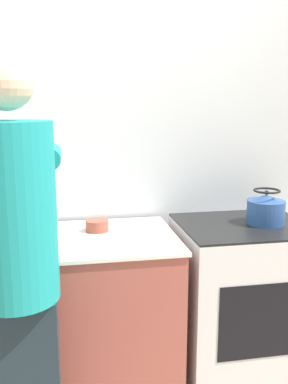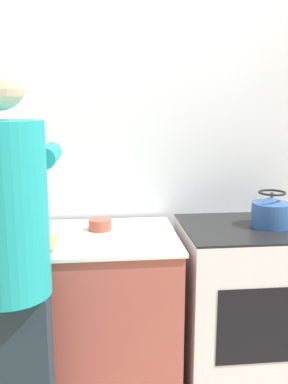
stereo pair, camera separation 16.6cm
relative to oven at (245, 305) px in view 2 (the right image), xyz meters
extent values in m
cube|color=silver|center=(-0.83, 0.42, 0.84)|extent=(8.00, 0.05, 2.60)
cube|color=#9E4C42|center=(-1.21, 0.03, -0.03)|extent=(1.61, 0.65, 0.87)
cube|color=silver|center=(-1.21, 0.03, 0.42)|extent=(1.63, 0.68, 0.02)
cube|color=silver|center=(0.00, 0.00, -0.01)|extent=(0.71, 0.60, 0.91)
cube|color=black|center=(0.00, 0.00, 0.46)|extent=(0.71, 0.60, 0.01)
cube|color=black|center=(0.00, -0.30, 0.04)|extent=(0.50, 0.01, 0.40)
cylinder|color=teal|center=(-1.16, -0.51, 0.71)|extent=(0.32, 0.32, 0.69)
cylinder|color=teal|center=(-1.02, -0.22, 0.89)|extent=(0.09, 0.30, 0.09)
cube|color=#A87A4C|center=(-1.21, -0.10, 0.44)|extent=(0.38, 0.26, 0.02)
cube|color=silver|center=(-1.15, -0.14, 0.45)|extent=(0.12, 0.08, 0.01)
cube|color=black|center=(-1.24, -0.10, 0.45)|extent=(0.07, 0.06, 0.01)
cylinder|color=#284C8C|center=(0.11, -0.01, 0.53)|extent=(0.21, 0.21, 0.13)
cone|color=#284C8C|center=(0.11, -0.01, 0.61)|extent=(0.17, 0.17, 0.03)
sphere|color=black|center=(0.11, -0.01, 0.64)|extent=(0.02, 0.02, 0.02)
torus|color=black|center=(0.11, -0.01, 0.65)|extent=(0.15, 0.15, 0.01)
cylinder|color=#9E4738|center=(-0.80, 0.13, 0.46)|extent=(0.13, 0.13, 0.06)
camera|label=1|loc=(-0.96, -2.13, 1.11)|focal=40.00mm
camera|label=2|loc=(-0.80, -2.15, 1.11)|focal=40.00mm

